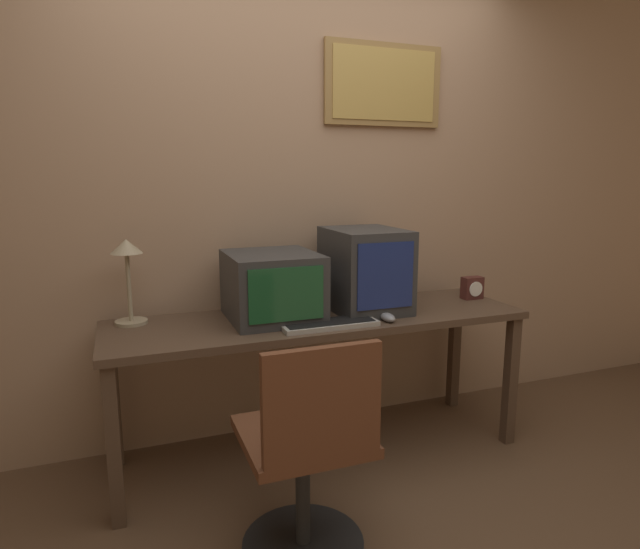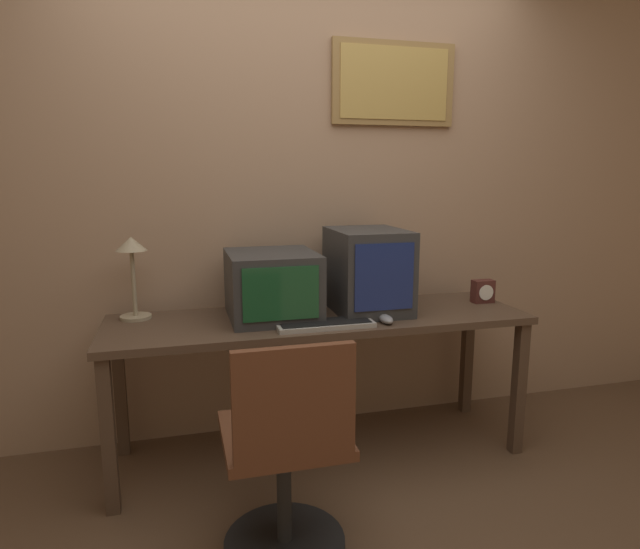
{
  "view_description": "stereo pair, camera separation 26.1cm",
  "coord_description": "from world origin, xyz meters",
  "px_view_note": "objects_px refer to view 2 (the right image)",
  "views": [
    {
      "loc": [
        -0.91,
        -1.43,
        1.43
      ],
      "look_at": [
        0.0,
        0.97,
        0.94
      ],
      "focal_mm": 30.0,
      "sensor_mm": 36.0,
      "label": 1
    },
    {
      "loc": [
        -0.66,
        -1.51,
        1.43
      ],
      "look_at": [
        0.0,
        0.97,
        0.94
      ],
      "focal_mm": 30.0,
      "sensor_mm": 36.0,
      "label": 2
    }
  ],
  "objects_px": {
    "monitor_right": "(368,270)",
    "desk_lamp": "(132,260)",
    "desk_clock": "(483,291)",
    "office_chair": "(287,461)",
    "keyboard_main": "(325,324)",
    "monitor_left": "(272,285)",
    "mouse_near_keyboard": "(386,319)"
  },
  "relations": [
    {
      "from": "desk_clock",
      "to": "office_chair",
      "type": "distance_m",
      "value": 1.51
    },
    {
      "from": "mouse_near_keyboard",
      "to": "monitor_right",
      "type": "bearing_deg",
      "value": 90.95
    },
    {
      "from": "keyboard_main",
      "to": "desk_lamp",
      "type": "distance_m",
      "value": 0.97
    },
    {
      "from": "mouse_near_keyboard",
      "to": "office_chair",
      "type": "distance_m",
      "value": 0.85
    },
    {
      "from": "monitor_right",
      "to": "office_chair",
      "type": "xyz_separation_m",
      "value": [
        -0.58,
        -0.75,
        -0.56
      ]
    },
    {
      "from": "keyboard_main",
      "to": "desk_clock",
      "type": "distance_m",
      "value": 0.99
    },
    {
      "from": "monitor_right",
      "to": "desk_clock",
      "type": "bearing_deg",
      "value": 0.12
    },
    {
      "from": "desk_clock",
      "to": "desk_lamp",
      "type": "xyz_separation_m",
      "value": [
        -1.81,
        0.14,
        0.22
      ]
    },
    {
      "from": "mouse_near_keyboard",
      "to": "desk_clock",
      "type": "height_order",
      "value": "desk_clock"
    },
    {
      "from": "keyboard_main",
      "to": "mouse_near_keyboard",
      "type": "bearing_deg",
      "value": -3.5
    },
    {
      "from": "desk_clock",
      "to": "office_chair",
      "type": "relative_size",
      "value": 0.14
    },
    {
      "from": "keyboard_main",
      "to": "desk_clock",
      "type": "bearing_deg",
      "value": 13.62
    },
    {
      "from": "mouse_near_keyboard",
      "to": "office_chair",
      "type": "xyz_separation_m",
      "value": [
        -0.58,
        -0.5,
        -0.37
      ]
    },
    {
      "from": "desk_lamp",
      "to": "office_chair",
      "type": "relative_size",
      "value": 0.46
    },
    {
      "from": "monitor_right",
      "to": "mouse_near_keyboard",
      "type": "height_order",
      "value": "monitor_right"
    },
    {
      "from": "monitor_right",
      "to": "desk_lamp",
      "type": "distance_m",
      "value": 1.15
    },
    {
      "from": "keyboard_main",
      "to": "office_chair",
      "type": "distance_m",
      "value": 0.69
    },
    {
      "from": "monitor_right",
      "to": "keyboard_main",
      "type": "distance_m",
      "value": 0.42
    },
    {
      "from": "desk_clock",
      "to": "mouse_near_keyboard",
      "type": "bearing_deg",
      "value": -159.37
    },
    {
      "from": "mouse_near_keyboard",
      "to": "desk_lamp",
      "type": "relative_size",
      "value": 0.28
    },
    {
      "from": "monitor_right",
      "to": "mouse_near_keyboard",
      "type": "bearing_deg",
      "value": -89.05
    },
    {
      "from": "keyboard_main",
      "to": "desk_lamp",
      "type": "relative_size",
      "value": 1.13
    },
    {
      "from": "monitor_right",
      "to": "desk_lamp",
      "type": "bearing_deg",
      "value": 172.82
    },
    {
      "from": "monitor_left",
      "to": "monitor_right",
      "type": "distance_m",
      "value": 0.5
    },
    {
      "from": "monitor_left",
      "to": "office_chair",
      "type": "relative_size",
      "value": 0.53
    },
    {
      "from": "desk_lamp",
      "to": "office_chair",
      "type": "height_order",
      "value": "desk_lamp"
    },
    {
      "from": "office_chair",
      "to": "monitor_left",
      "type": "bearing_deg",
      "value": 83.43
    },
    {
      "from": "keyboard_main",
      "to": "monitor_left",
      "type": "bearing_deg",
      "value": 130.79
    },
    {
      "from": "monitor_left",
      "to": "monitor_right",
      "type": "xyz_separation_m",
      "value": [
        0.49,
        -0.0,
        0.05
      ]
    },
    {
      "from": "office_chair",
      "to": "keyboard_main",
      "type": "bearing_deg",
      "value": 60.75
    },
    {
      "from": "mouse_near_keyboard",
      "to": "desk_lamp",
      "type": "xyz_separation_m",
      "value": [
        -1.15,
        0.39,
        0.27
      ]
    },
    {
      "from": "monitor_left",
      "to": "desk_lamp",
      "type": "height_order",
      "value": "desk_lamp"
    }
  ]
}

